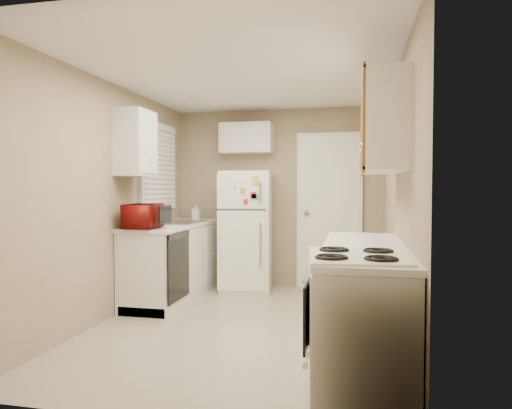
# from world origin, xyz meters

# --- Properties ---
(floor) EXTENTS (3.80, 3.80, 0.00)m
(floor) POSITION_xyz_m (0.00, 0.00, 0.00)
(floor) COLOR #B8AC94
(floor) RESTS_ON ground
(ceiling) EXTENTS (3.80, 3.80, 0.00)m
(ceiling) POSITION_xyz_m (0.00, 0.00, 2.40)
(ceiling) COLOR white
(ceiling) RESTS_ON floor
(wall_left) EXTENTS (3.80, 3.80, 0.00)m
(wall_left) POSITION_xyz_m (-1.40, 0.00, 1.20)
(wall_left) COLOR gray
(wall_left) RESTS_ON floor
(wall_right) EXTENTS (3.80, 3.80, 0.00)m
(wall_right) POSITION_xyz_m (1.40, 0.00, 1.20)
(wall_right) COLOR gray
(wall_right) RESTS_ON floor
(wall_back) EXTENTS (2.80, 2.80, 0.00)m
(wall_back) POSITION_xyz_m (0.00, 1.90, 1.20)
(wall_back) COLOR gray
(wall_back) RESTS_ON floor
(wall_front) EXTENTS (2.80, 2.80, 0.00)m
(wall_front) POSITION_xyz_m (0.00, -1.90, 1.20)
(wall_front) COLOR gray
(wall_front) RESTS_ON floor
(left_counter) EXTENTS (0.60, 1.80, 0.90)m
(left_counter) POSITION_xyz_m (-1.10, 0.90, 0.45)
(left_counter) COLOR silver
(left_counter) RESTS_ON floor
(dishwasher) EXTENTS (0.03, 0.58, 0.72)m
(dishwasher) POSITION_xyz_m (-0.81, 0.30, 0.49)
(dishwasher) COLOR black
(dishwasher) RESTS_ON floor
(sink) EXTENTS (0.54, 0.74, 0.16)m
(sink) POSITION_xyz_m (-1.10, 1.05, 0.86)
(sink) COLOR gray
(sink) RESTS_ON left_counter
(microwave) EXTENTS (0.49, 0.31, 0.31)m
(microwave) POSITION_xyz_m (-1.15, 0.18, 1.05)
(microwave) COLOR maroon
(microwave) RESTS_ON left_counter
(soap_bottle) EXTENTS (0.10, 0.11, 0.22)m
(soap_bottle) POSITION_xyz_m (-1.08, 1.64, 1.00)
(soap_bottle) COLOR white
(soap_bottle) RESTS_ON left_counter
(window_blinds) EXTENTS (0.10, 0.98, 1.08)m
(window_blinds) POSITION_xyz_m (-1.36, 1.05, 1.60)
(window_blinds) COLOR silver
(window_blinds) RESTS_ON wall_left
(upper_cabinet_left) EXTENTS (0.30, 0.45, 0.70)m
(upper_cabinet_left) POSITION_xyz_m (-1.25, 0.22, 1.80)
(upper_cabinet_left) COLOR silver
(upper_cabinet_left) RESTS_ON wall_left
(refrigerator) EXTENTS (0.69, 0.68, 1.54)m
(refrigerator) POSITION_xyz_m (-0.35, 1.53, 0.77)
(refrigerator) COLOR white
(refrigerator) RESTS_ON floor
(cabinet_over_fridge) EXTENTS (0.70, 0.30, 0.40)m
(cabinet_over_fridge) POSITION_xyz_m (-0.40, 1.75, 2.00)
(cabinet_over_fridge) COLOR silver
(cabinet_over_fridge) RESTS_ON wall_back
(interior_door) EXTENTS (0.86, 0.06, 2.08)m
(interior_door) POSITION_xyz_m (0.70, 1.86, 1.02)
(interior_door) COLOR white
(interior_door) RESTS_ON floor
(right_counter) EXTENTS (0.60, 2.00, 0.90)m
(right_counter) POSITION_xyz_m (1.10, -0.80, 0.45)
(right_counter) COLOR silver
(right_counter) RESTS_ON floor
(stove) EXTENTS (0.64, 0.76, 0.85)m
(stove) POSITION_xyz_m (1.04, -1.41, 0.42)
(stove) COLOR white
(stove) RESTS_ON floor
(upper_cabinet_right) EXTENTS (0.30, 1.20, 0.70)m
(upper_cabinet_right) POSITION_xyz_m (1.25, -0.50, 1.80)
(upper_cabinet_right) COLOR silver
(upper_cabinet_right) RESTS_ON wall_right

